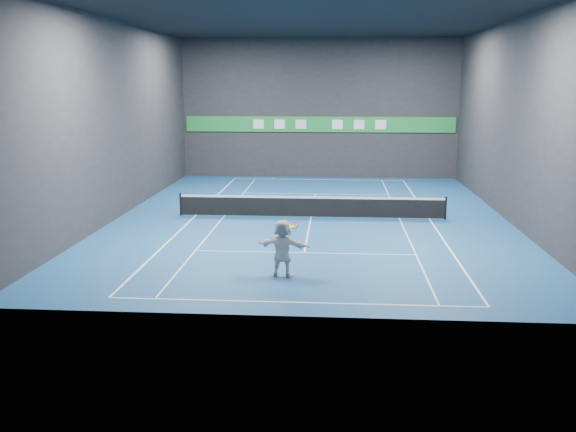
# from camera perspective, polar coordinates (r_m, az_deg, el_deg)

# --- Properties ---
(ground) EXTENTS (26.00, 26.00, 0.00)m
(ground) POSITION_cam_1_polar(r_m,az_deg,el_deg) (30.09, 2.06, -0.12)
(ground) COLOR navy
(ground) RESTS_ON ground
(ceiling) EXTENTS (26.00, 26.00, 0.00)m
(ceiling) POSITION_cam_1_polar(r_m,az_deg,el_deg) (29.57, 2.20, 17.21)
(ceiling) COLOR black
(ceiling) RESTS_ON ground
(wall_back) EXTENTS (18.00, 0.10, 9.00)m
(wall_back) POSITION_cam_1_polar(r_m,az_deg,el_deg) (42.46, 2.80, 9.49)
(wall_back) COLOR #262629
(wall_back) RESTS_ON ground
(wall_front) EXTENTS (18.00, 0.10, 9.00)m
(wall_front) POSITION_cam_1_polar(r_m,az_deg,el_deg) (16.54, 0.41, 5.84)
(wall_front) COLOR #262629
(wall_front) RESTS_ON ground
(wall_left) EXTENTS (0.10, 26.00, 9.00)m
(wall_left) POSITION_cam_1_polar(r_m,az_deg,el_deg) (31.15, -14.83, 8.27)
(wall_left) COLOR #262629
(wall_left) RESTS_ON ground
(wall_right) EXTENTS (0.10, 26.00, 9.00)m
(wall_right) POSITION_cam_1_polar(r_m,az_deg,el_deg) (30.51, 19.45, 7.93)
(wall_right) COLOR #262629
(wall_right) RESTS_ON ground
(baseline_near) EXTENTS (10.98, 0.08, 0.01)m
(baseline_near) POSITION_cam_1_polar(r_m,az_deg,el_deg) (18.63, 0.62, -7.68)
(baseline_near) COLOR white
(baseline_near) RESTS_ON ground
(baseline_far) EXTENTS (10.98, 0.08, 0.01)m
(baseline_far) POSITION_cam_1_polar(r_m,az_deg,el_deg) (41.79, 2.70, 3.26)
(baseline_far) COLOR white
(baseline_far) RESTS_ON ground
(sideline_doubles_left) EXTENTS (0.08, 23.78, 0.01)m
(sideline_doubles_left) POSITION_cam_1_polar(r_m,az_deg,el_deg) (30.78, -8.20, 0.05)
(sideline_doubles_left) COLOR white
(sideline_doubles_left) RESTS_ON ground
(sideline_doubles_right) EXTENTS (0.08, 23.78, 0.01)m
(sideline_doubles_right) POSITION_cam_1_polar(r_m,az_deg,el_deg) (30.38, 12.46, -0.27)
(sideline_doubles_right) COLOR white
(sideline_doubles_right) RESTS_ON ground
(sideline_singles_left) EXTENTS (0.06, 23.78, 0.01)m
(sideline_singles_left) POSITION_cam_1_polar(r_m,az_deg,el_deg) (30.52, -5.67, 0.01)
(sideline_singles_left) COLOR white
(sideline_singles_left) RESTS_ON ground
(sideline_singles_right) EXTENTS (0.06, 23.78, 0.01)m
(sideline_singles_right) POSITION_cam_1_polar(r_m,az_deg,el_deg) (30.22, 9.87, -0.23)
(sideline_singles_right) COLOR white
(sideline_singles_right) RESTS_ON ground
(service_line_near) EXTENTS (8.23, 0.06, 0.01)m
(service_line_near) POSITION_cam_1_polar(r_m,az_deg,el_deg) (23.87, 1.46, -3.28)
(service_line_near) COLOR white
(service_line_near) RESTS_ON ground
(service_line_far) EXTENTS (8.23, 0.06, 0.01)m
(service_line_far) POSITION_cam_1_polar(r_m,az_deg,el_deg) (36.37, 2.46, 1.97)
(service_line_far) COLOR white
(service_line_far) RESTS_ON ground
(center_service_line) EXTENTS (0.06, 12.80, 0.01)m
(center_service_line) POSITION_cam_1_polar(r_m,az_deg,el_deg) (30.09, 2.06, -0.11)
(center_service_line) COLOR white
(center_service_line) RESTS_ON ground
(player) EXTENTS (1.83, 0.92, 1.89)m
(player) POSITION_cam_1_polar(r_m,az_deg,el_deg) (20.82, -0.50, -2.86)
(player) COLOR silver
(player) RESTS_ON ground
(tennis_ball) EXTENTS (0.07, 0.07, 0.07)m
(tennis_ball) POSITION_cam_1_polar(r_m,az_deg,el_deg) (20.47, -1.31, 3.30)
(tennis_ball) COLOR #CCEA27
(tennis_ball) RESTS_ON player
(tennis_net) EXTENTS (12.50, 0.10, 1.07)m
(tennis_net) POSITION_cam_1_polar(r_m,az_deg,el_deg) (29.98, 2.07, 0.89)
(tennis_net) COLOR black
(tennis_net) RESTS_ON ground
(sponsor_banner) EXTENTS (17.64, 0.11, 1.00)m
(sponsor_banner) POSITION_cam_1_polar(r_m,az_deg,el_deg) (42.45, 2.79, 8.14)
(sponsor_banner) COLOR #1F8F3A
(sponsor_banner) RESTS_ON wall_back
(tennis_racket) EXTENTS (0.47, 0.38, 0.53)m
(tennis_racket) POSITION_cam_1_polar(r_m,az_deg,el_deg) (20.67, 0.53, -0.92)
(tennis_racket) COLOR red
(tennis_racket) RESTS_ON player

